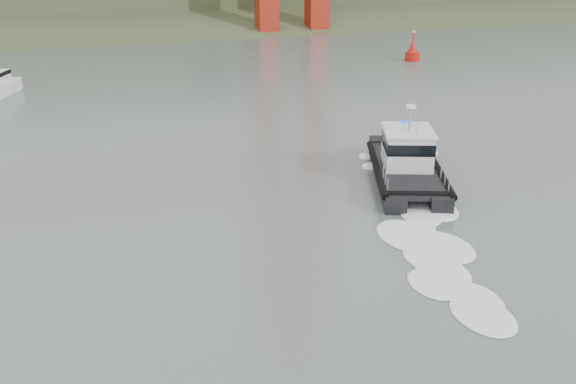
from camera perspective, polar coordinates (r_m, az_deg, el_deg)
name	(u,v)px	position (r m, az deg, el deg)	size (l,w,h in m)	color
ground	(373,310)	(26.18, 7.59, -10.38)	(400.00, 400.00, 0.00)	slate
patrol_boat	(407,162)	(39.16, 10.53, 2.63)	(6.87, 10.66, 4.86)	black
nav_buoy	(413,52)	(78.98, 11.01, 12.09)	(1.79, 1.79, 3.72)	#B4170C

